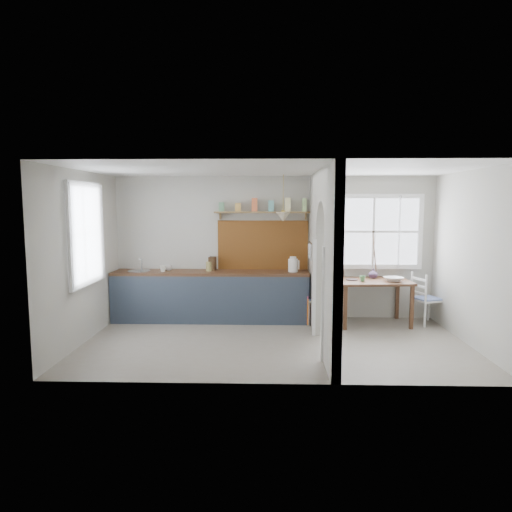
{
  "coord_description": "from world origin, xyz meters",
  "views": [
    {
      "loc": [
        -0.09,
        -6.75,
        2.1
      ],
      "look_at": [
        -0.3,
        0.51,
        1.27
      ],
      "focal_mm": 32.0,
      "sensor_mm": 36.0,
      "label": 1
    }
  ],
  "objects_px": {
    "dining_table": "(372,302)",
    "kettle": "(293,264)",
    "vase": "(373,273)",
    "chair_left": "(319,298)",
    "chair_right": "(427,298)"
  },
  "relations": [
    {
      "from": "dining_table",
      "to": "chair_left",
      "type": "xyz_separation_m",
      "value": [
        -0.93,
        0.03,
        0.06
      ]
    },
    {
      "from": "chair_right",
      "to": "vase",
      "type": "bearing_deg",
      "value": 57.73
    },
    {
      "from": "chair_right",
      "to": "kettle",
      "type": "distance_m",
      "value": 2.42
    },
    {
      "from": "chair_left",
      "to": "kettle",
      "type": "distance_m",
      "value": 0.75
    },
    {
      "from": "kettle",
      "to": "vase",
      "type": "relative_size",
      "value": 1.61
    },
    {
      "from": "chair_left",
      "to": "kettle",
      "type": "bearing_deg",
      "value": -99.58
    },
    {
      "from": "kettle",
      "to": "dining_table",
      "type": "bearing_deg",
      "value": 18.41
    },
    {
      "from": "dining_table",
      "to": "chair_right",
      "type": "height_order",
      "value": "chair_right"
    },
    {
      "from": "dining_table",
      "to": "vase",
      "type": "height_order",
      "value": "vase"
    },
    {
      "from": "chair_right",
      "to": "kettle",
      "type": "height_order",
      "value": "kettle"
    },
    {
      "from": "dining_table",
      "to": "vase",
      "type": "relative_size",
      "value": 7.33
    },
    {
      "from": "dining_table",
      "to": "kettle",
      "type": "bearing_deg",
      "value": 170.92
    },
    {
      "from": "dining_table",
      "to": "chair_right",
      "type": "xyz_separation_m",
      "value": [
        0.96,
        0.03,
        0.07
      ]
    },
    {
      "from": "dining_table",
      "to": "chair_right",
      "type": "relative_size",
      "value": 1.37
    },
    {
      "from": "chair_left",
      "to": "vase",
      "type": "height_order",
      "value": "vase"
    }
  ]
}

